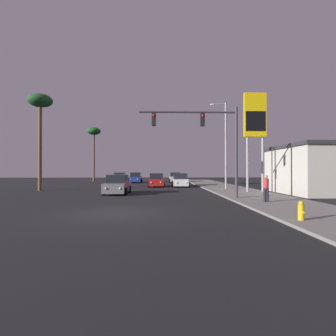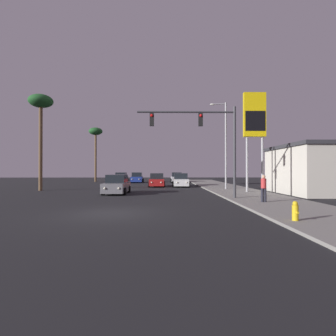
{
  "view_description": "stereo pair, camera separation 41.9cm",
  "coord_description": "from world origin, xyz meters",
  "px_view_note": "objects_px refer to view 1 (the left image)",
  "views": [
    {
      "loc": [
        2.21,
        -12.74,
        2.1
      ],
      "look_at": [
        2.99,
        15.66,
        2.31
      ],
      "focal_mm": 28.0,
      "sensor_mm": 36.0,
      "label": 1
    },
    {
      "loc": [
        2.63,
        -12.75,
        2.1
      ],
      "look_at": [
        2.99,
        15.66,
        2.31
      ],
      "focal_mm": 28.0,
      "sensor_mm": 36.0,
      "label": 2
    }
  ],
  "objects_px": {
    "car_black": "(120,178)",
    "palm_tree_far": "(94,134)",
    "car_red": "(156,181)",
    "pedestrian_on_sidewalk": "(266,187)",
    "car_white": "(180,181)",
    "car_blue": "(136,178)",
    "street_lamp": "(225,141)",
    "car_silver": "(175,178)",
    "traffic_light_mast": "(209,133)",
    "fire_hydrant": "(301,211)",
    "gas_station_sign": "(255,120)",
    "palm_tree_near": "(40,107)",
    "car_grey": "(117,185)"
  },
  "relations": [
    {
      "from": "car_black",
      "to": "palm_tree_far",
      "type": "height_order",
      "value": "palm_tree_far"
    },
    {
      "from": "car_red",
      "to": "pedestrian_on_sidewalk",
      "type": "xyz_separation_m",
      "value": [
        7.09,
        -16.77,
        0.27
      ]
    },
    {
      "from": "car_white",
      "to": "car_blue",
      "type": "bearing_deg",
      "value": -57.41
    },
    {
      "from": "street_lamp",
      "to": "pedestrian_on_sidewalk",
      "type": "distance_m",
      "value": 11.76
    },
    {
      "from": "car_blue",
      "to": "car_silver",
      "type": "distance_m",
      "value": 6.62
    },
    {
      "from": "traffic_light_mast",
      "to": "fire_hydrant",
      "type": "height_order",
      "value": "traffic_light_mast"
    },
    {
      "from": "car_red",
      "to": "pedestrian_on_sidewalk",
      "type": "distance_m",
      "value": 18.21
    },
    {
      "from": "traffic_light_mast",
      "to": "fire_hydrant",
      "type": "bearing_deg",
      "value": -75.75
    },
    {
      "from": "gas_station_sign",
      "to": "fire_hydrant",
      "type": "xyz_separation_m",
      "value": [
        -3.05,
        -13.41,
        -6.13
      ]
    },
    {
      "from": "palm_tree_near",
      "to": "gas_station_sign",
      "type": "bearing_deg",
      "value": -8.62
    },
    {
      "from": "street_lamp",
      "to": "pedestrian_on_sidewalk",
      "type": "relative_size",
      "value": 5.39
    },
    {
      "from": "car_blue",
      "to": "palm_tree_near",
      "type": "relative_size",
      "value": 0.44
    },
    {
      "from": "gas_station_sign",
      "to": "palm_tree_near",
      "type": "distance_m",
      "value": 21.11
    },
    {
      "from": "car_white",
      "to": "car_silver",
      "type": "height_order",
      "value": "same"
    },
    {
      "from": "traffic_light_mast",
      "to": "palm_tree_near",
      "type": "xyz_separation_m",
      "value": [
        -15.62,
        8.21,
        3.8
      ]
    },
    {
      "from": "palm_tree_near",
      "to": "fire_hydrant",
      "type": "bearing_deg",
      "value": -43.03
    },
    {
      "from": "fire_hydrant",
      "to": "palm_tree_near",
      "type": "relative_size",
      "value": 0.08
    },
    {
      "from": "car_grey",
      "to": "palm_tree_far",
      "type": "height_order",
      "value": "palm_tree_far"
    },
    {
      "from": "car_black",
      "to": "gas_station_sign",
      "type": "bearing_deg",
      "value": 128.02
    },
    {
      "from": "car_black",
      "to": "fire_hydrant",
      "type": "bearing_deg",
      "value": 110.48
    },
    {
      "from": "car_silver",
      "to": "street_lamp",
      "type": "xyz_separation_m",
      "value": [
        4.23,
        -16.87,
        4.36
      ]
    },
    {
      "from": "palm_tree_far",
      "to": "street_lamp",
      "type": "bearing_deg",
      "value": -46.63
    },
    {
      "from": "gas_station_sign",
      "to": "palm_tree_far",
      "type": "distance_m",
      "value": 30.96
    },
    {
      "from": "traffic_light_mast",
      "to": "pedestrian_on_sidewalk",
      "type": "bearing_deg",
      "value": -38.22
    },
    {
      "from": "gas_station_sign",
      "to": "palm_tree_far",
      "type": "bearing_deg",
      "value": 131.5
    },
    {
      "from": "car_blue",
      "to": "palm_tree_near",
      "type": "distance_m",
      "value": 20.14
    },
    {
      "from": "car_silver",
      "to": "street_lamp",
      "type": "height_order",
      "value": "street_lamp"
    },
    {
      "from": "car_red",
      "to": "fire_hydrant",
      "type": "distance_m",
      "value": 23.47
    },
    {
      "from": "car_silver",
      "to": "fire_hydrant",
      "type": "relative_size",
      "value": 5.69
    },
    {
      "from": "car_black",
      "to": "traffic_light_mast",
      "type": "xyz_separation_m",
      "value": [
        10.19,
        -24.76,
        3.95
      ]
    },
    {
      "from": "car_grey",
      "to": "pedestrian_on_sidewalk",
      "type": "xyz_separation_m",
      "value": [
        10.34,
        -6.99,
        0.27
      ]
    },
    {
      "from": "car_grey",
      "to": "palm_tree_near",
      "type": "bearing_deg",
      "value": -22.48
    },
    {
      "from": "car_blue",
      "to": "palm_tree_far",
      "type": "xyz_separation_m",
      "value": [
        -7.72,
        3.24,
        7.63
      ]
    },
    {
      "from": "car_white",
      "to": "car_silver",
      "type": "distance_m",
      "value": 11.27
    },
    {
      "from": "car_red",
      "to": "fire_hydrant",
      "type": "bearing_deg",
      "value": 104.64
    },
    {
      "from": "car_red",
      "to": "gas_station_sign",
      "type": "xyz_separation_m",
      "value": [
        9.14,
        -9.26,
        5.86
      ]
    },
    {
      "from": "car_red",
      "to": "street_lamp",
      "type": "height_order",
      "value": "street_lamp"
    },
    {
      "from": "car_black",
      "to": "street_lamp",
      "type": "relative_size",
      "value": 0.48
    },
    {
      "from": "pedestrian_on_sidewalk",
      "to": "street_lamp",
      "type": "bearing_deg",
      "value": 89.39
    },
    {
      "from": "palm_tree_near",
      "to": "car_grey",
      "type": "bearing_deg",
      "value": -23.64
    },
    {
      "from": "car_red",
      "to": "palm_tree_far",
      "type": "distance_m",
      "value": 19.49
    },
    {
      "from": "car_white",
      "to": "palm_tree_near",
      "type": "height_order",
      "value": "palm_tree_near"
    },
    {
      "from": "car_black",
      "to": "traffic_light_mast",
      "type": "height_order",
      "value": "traffic_light_mast"
    },
    {
      "from": "pedestrian_on_sidewalk",
      "to": "palm_tree_far",
      "type": "xyz_separation_m",
      "value": [
        -18.43,
        30.67,
        7.36
      ]
    },
    {
      "from": "car_red",
      "to": "car_blue",
      "type": "relative_size",
      "value": 1.0
    },
    {
      "from": "car_silver",
      "to": "pedestrian_on_sidewalk",
      "type": "height_order",
      "value": "pedestrian_on_sidewalk"
    },
    {
      "from": "car_red",
      "to": "pedestrian_on_sidewalk",
      "type": "bearing_deg",
      "value": 112.52
    },
    {
      "from": "car_red",
      "to": "traffic_light_mast",
      "type": "distance_m",
      "value": 15.37
    },
    {
      "from": "street_lamp",
      "to": "palm_tree_far",
      "type": "relative_size",
      "value": 0.93
    },
    {
      "from": "car_black",
      "to": "street_lamp",
      "type": "distance_m",
      "value": 21.48
    }
  ]
}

